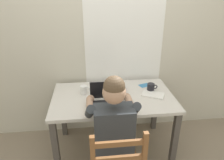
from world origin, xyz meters
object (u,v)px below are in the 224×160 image
at_px(seated_person, 113,127).
at_px(landscape_photo_print, 144,85).
at_px(computer_mouse, 130,104).
at_px(coffee_mug_white, 84,90).
at_px(coffee_mug_dark, 151,87).
at_px(desk, 113,104).
at_px(laptop, 107,100).
at_px(book_stack_main, 117,89).

bearing_deg(seated_person, landscape_photo_print, 55.87).
relative_size(computer_mouse, coffee_mug_white, 0.86).
height_order(computer_mouse, coffee_mug_dark, coffee_mug_dark).
relative_size(desk, computer_mouse, 13.43).
xyz_separation_m(laptop, coffee_mug_white, (-0.23, 0.26, -0.01)).
bearing_deg(desk, book_stack_main, 66.02).
xyz_separation_m(laptop, book_stack_main, (0.15, 0.30, -0.03)).
relative_size(desk, book_stack_main, 6.58).
bearing_deg(computer_mouse, laptop, 169.34).
bearing_deg(seated_person, laptop, 95.02).
height_order(desk, landscape_photo_print, landscape_photo_print).
height_order(laptop, computer_mouse, laptop).
relative_size(coffee_mug_white, book_stack_main, 0.57).
bearing_deg(laptop, desk, 61.96).
bearing_deg(coffee_mug_dark, landscape_photo_print, 102.50).
xyz_separation_m(seated_person, computer_mouse, (0.21, 0.27, 0.08)).
xyz_separation_m(seated_person, coffee_mug_white, (-0.26, 0.57, 0.11)).
bearing_deg(coffee_mug_dark, desk, -171.05).
xyz_separation_m(computer_mouse, book_stack_main, (-0.09, 0.34, 0.01)).
bearing_deg(computer_mouse, seated_person, -128.79).
xyz_separation_m(coffee_mug_dark, book_stack_main, (-0.39, 0.06, -0.02)).
xyz_separation_m(seated_person, laptop, (-0.03, 0.31, 0.12)).
relative_size(laptop, computer_mouse, 3.30).
distance_m(desk, landscape_photo_print, 0.48).
relative_size(coffee_mug_white, landscape_photo_print, 0.89).
relative_size(laptop, coffee_mug_dark, 2.72).
bearing_deg(computer_mouse, coffee_mug_dark, 43.48).
bearing_deg(coffee_mug_dark, coffee_mug_white, 178.18).
distance_m(coffee_mug_white, landscape_photo_print, 0.75).
distance_m(laptop, computer_mouse, 0.25).
bearing_deg(book_stack_main, laptop, -116.28).
xyz_separation_m(book_stack_main, landscape_photo_print, (0.36, 0.09, -0.02)).
bearing_deg(laptop, book_stack_main, 63.72).
bearing_deg(computer_mouse, landscape_photo_print, 58.99).
height_order(coffee_mug_dark, landscape_photo_print, coffee_mug_dark).
xyz_separation_m(desk, coffee_mug_dark, (0.45, 0.07, 0.14)).
xyz_separation_m(laptop, coffee_mug_dark, (0.54, 0.24, -0.01)).
bearing_deg(seated_person, coffee_mug_dark, 46.99).
relative_size(seated_person, landscape_photo_print, 9.56).
xyz_separation_m(coffee_mug_white, book_stack_main, (0.38, 0.04, -0.02)).
relative_size(laptop, landscape_photo_print, 2.54).
xyz_separation_m(seated_person, landscape_photo_print, (0.47, 0.70, 0.06)).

